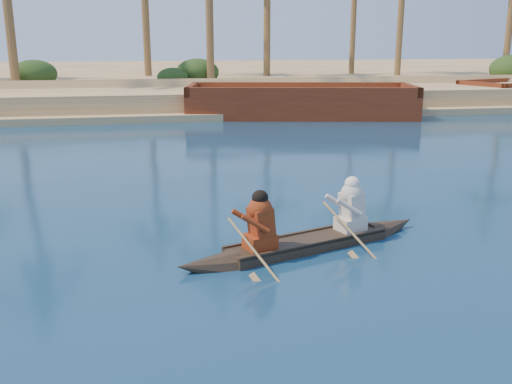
{
  "coord_description": "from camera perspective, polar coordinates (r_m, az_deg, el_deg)",
  "views": [
    {
      "loc": [
        -7.42,
        -6.6,
        3.99
      ],
      "look_at": [
        -5.24,
        5.01,
        0.84
      ],
      "focal_mm": 40.0,
      "sensor_mm": 36.0,
      "label": 1
    }
  ],
  "objects": [
    {
      "name": "shrub_cluster",
      "position": [
        38.91,
        0.4,
        10.83
      ],
      "size": [
        100.0,
        6.0,
        2.4
      ],
      "primitive_type": null,
      "color": "#1F3B15",
      "rests_on": "ground"
    },
    {
      "name": "sandy_embankment",
      "position": [
        54.11,
        -2.77,
        11.25
      ],
      "size": [
        150.0,
        51.0,
        1.5
      ],
      "color": "#DCC37C",
      "rests_on": "ground"
    },
    {
      "name": "barge_mid",
      "position": [
        31.01,
        4.48,
        8.8
      ],
      "size": [
        12.53,
        6.26,
        2.0
      ],
      "rotation": [
        0.0,
        0.0,
        -0.2
      ],
      "color": "maroon",
      "rests_on": "ground"
    },
    {
      "name": "canoe",
      "position": [
        11.3,
        5.15,
        -4.22
      ],
      "size": [
        5.49,
        2.52,
        1.53
      ],
      "rotation": [
        0.0,
        0.0,
        0.33
      ],
      "color": "#32291B",
      "rests_on": "ground"
    }
  ]
}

